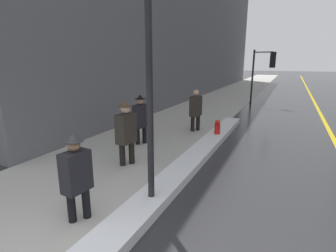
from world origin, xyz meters
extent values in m
cube|color=#B2AFA8|center=(-2.00, 15.00, 0.01)|extent=(4.00, 80.00, 0.01)
cube|color=gold|center=(4.00, 15.00, 0.00)|extent=(0.16, 80.00, 0.00)
cube|color=white|center=(0.19, 4.59, 0.10)|extent=(0.64, 10.27, 0.20)
cube|color=slate|center=(-7.00, 20.00, 6.62)|extent=(6.00, 36.00, 13.24)
cylinder|color=black|center=(0.20, 1.94, 2.24)|extent=(0.12, 0.12, 4.47)
cylinder|color=black|center=(0.24, 14.96, 1.69)|extent=(0.11, 0.11, 3.37)
cylinder|color=black|center=(0.78, 14.89, 3.22)|extent=(1.10, 0.21, 0.07)
cube|color=black|center=(1.33, 14.82, 2.77)|extent=(0.32, 0.24, 0.90)
sphere|color=red|center=(1.35, 14.94, 3.06)|extent=(0.19, 0.19, 0.19)
sphere|color=orange|center=(1.35, 14.94, 2.77)|extent=(0.19, 0.19, 0.19)
sphere|color=green|center=(1.35, 14.94, 2.49)|extent=(0.19, 0.19, 0.19)
cylinder|color=black|center=(-0.63, 1.10, 0.40)|extent=(0.14, 0.14, 0.80)
cylinder|color=black|center=(-0.78, 0.90, 0.40)|extent=(0.14, 0.14, 0.80)
cube|color=black|center=(-0.71, 1.00, 0.91)|extent=(0.33, 0.51, 0.70)
sphere|color=#8C664C|center=(-0.71, 1.00, 1.38)|extent=(0.22, 0.22, 0.22)
cylinder|color=#28282D|center=(-0.71, 1.00, 1.44)|extent=(0.33, 0.33, 0.01)
cone|color=#28282D|center=(-0.71, 1.00, 1.50)|extent=(0.21, 0.21, 0.13)
cylinder|color=black|center=(-1.29, 3.59, 0.44)|extent=(0.15, 0.15, 0.88)
cylinder|color=black|center=(-1.43, 3.36, 0.44)|extent=(0.15, 0.15, 0.88)
cube|color=#2D2823|center=(-1.36, 3.47, 1.00)|extent=(0.36, 0.56, 0.77)
sphere|color=beige|center=(-1.36, 3.47, 1.52)|extent=(0.24, 0.24, 0.24)
cylinder|color=#4C3823|center=(-1.36, 3.47, 1.59)|extent=(0.37, 0.37, 0.01)
cone|color=#4C3823|center=(-1.36, 3.47, 1.66)|extent=(0.23, 0.23, 0.14)
cylinder|color=black|center=(-1.87, 5.30, 0.42)|extent=(0.15, 0.15, 0.85)
cylinder|color=black|center=(-2.01, 5.08, 0.42)|extent=(0.15, 0.15, 0.85)
cube|color=black|center=(-1.94, 5.19, 0.96)|extent=(0.35, 0.54, 0.74)
sphere|color=tan|center=(-1.94, 5.19, 1.46)|extent=(0.23, 0.23, 0.23)
cylinder|color=black|center=(-1.94, 5.19, 1.53)|extent=(0.35, 0.35, 0.01)
cone|color=black|center=(-1.94, 5.19, 1.59)|extent=(0.22, 0.22, 0.14)
cylinder|color=black|center=(-0.79, 7.67, 0.44)|extent=(0.15, 0.15, 0.88)
cylinder|color=black|center=(-0.93, 7.45, 0.44)|extent=(0.15, 0.15, 0.88)
cube|color=#2D2823|center=(-0.86, 7.56, 1.00)|extent=(0.36, 0.56, 0.77)
sphere|color=tan|center=(-0.86, 7.56, 1.52)|extent=(0.24, 0.24, 0.24)
cylinder|color=red|center=(0.22, 6.79, 0.28)|extent=(0.20, 0.20, 0.55)
sphere|color=red|center=(0.22, 6.79, 0.61)|extent=(0.18, 0.18, 0.18)
camera|label=1|loc=(2.40, -2.03, 2.70)|focal=28.00mm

